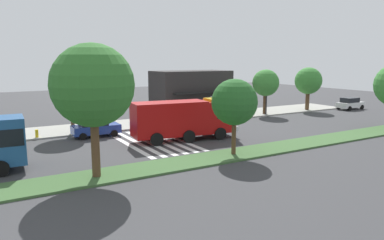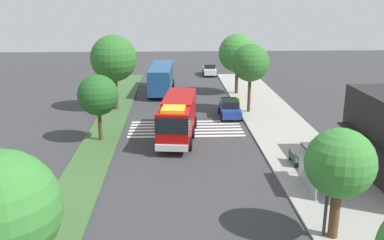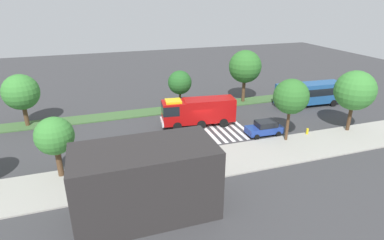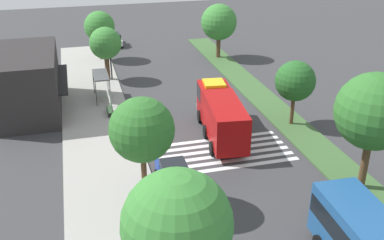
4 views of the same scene
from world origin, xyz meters
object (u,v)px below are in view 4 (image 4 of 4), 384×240
at_px(fire_hydrant, 164,231).
at_px(bus_stop_shelter, 105,81).
at_px(bench_near_shelter, 110,109).
at_px(sidewalk_tree_east, 105,44).
at_px(fire_truck, 220,112).
at_px(parked_car_mid, 174,176).
at_px(street_lamp, 110,50).
at_px(sidewalk_tree_far_east, 99,27).
at_px(sidewalk_tree_west, 142,130).
at_px(median_tree_far_west, 374,112).
at_px(parked_car_east, 114,39).
at_px(median_tree_center, 219,22).
at_px(sidewalk_tree_far_west, 177,224).
at_px(median_tree_west, 295,81).

bearing_deg(fire_hydrant, bus_stop_shelter, 3.29).
distance_m(bench_near_shelter, sidewalk_tree_east, 10.14).
bearing_deg(bus_stop_shelter, fire_truck, -140.87).
distance_m(parked_car_mid, street_lamp, 22.47).
xyz_separation_m(bench_near_shelter, sidewalk_tree_far_east, (17.20, -0.71, 3.50)).
relative_size(sidewalk_tree_west, median_tree_far_west, 0.90).
bearing_deg(parked_car_east, median_tree_center, -129.47).
distance_m(sidewalk_tree_far_west, median_tree_far_west, 15.71).
bearing_deg(median_tree_west, bus_stop_shelter, 55.93).
bearing_deg(sidewalk_tree_far_west, bus_stop_shelter, 1.57).
bearing_deg(parked_car_east, bench_near_shelter, 171.62).
relative_size(median_tree_far_west, median_tree_west, 1.42).
xyz_separation_m(bus_stop_shelter, fire_hydrant, (-21.71, -1.25, -1.40)).
bearing_deg(median_tree_west, sidewalk_tree_west, 120.96).
height_order(fire_truck, bench_near_shelter, fire_truck).
bearing_deg(parked_car_east, median_tree_far_west, -164.69).
distance_m(bus_stop_shelter, median_tree_far_west, 25.29).
height_order(bench_near_shelter, median_tree_center, median_tree_center).
distance_m(parked_car_east, sidewalk_tree_far_east, 7.41).
height_order(parked_car_east, street_lamp, street_lamp).
xyz_separation_m(parked_car_mid, sidewalk_tree_far_west, (-10.28, 2.20, 4.23)).
height_order(parked_car_east, bench_near_shelter, parked_car_east).
bearing_deg(bus_stop_shelter, sidewalk_tree_far_west, -178.43).
relative_size(fire_truck, median_tree_center, 1.46).
xyz_separation_m(parked_car_mid, fire_hydrant, (-4.80, 1.70, -0.41)).
bearing_deg(fire_hydrant, bench_near_shelter, 3.90).
relative_size(street_lamp, median_tree_center, 0.82).
relative_size(bus_stop_shelter, sidewalk_tree_far_east, 0.60).
height_order(street_lamp, sidewalk_tree_east, sidewalk_tree_east).
xyz_separation_m(parked_car_east, sidewalk_tree_far_west, (-46.68, 2.20, 4.26)).
bearing_deg(fire_hydrant, parked_car_mid, -19.49).
bearing_deg(fire_truck, median_tree_west, -81.45).
bearing_deg(sidewalk_tree_west, bench_near_shelter, 2.80).
height_order(sidewalk_tree_far_west, median_tree_west, sidewalk_tree_far_west).
bearing_deg(median_tree_center, sidewalk_tree_far_east, 77.87).
relative_size(sidewalk_tree_far_east, median_tree_center, 0.89).
bearing_deg(median_tree_far_west, sidewalk_tree_east, 28.68).
bearing_deg(median_tree_west, bench_near_shelter, 67.85).
relative_size(fire_truck, sidewalk_tree_far_west, 1.31).
height_order(fire_truck, parked_car_east, fire_truck).
bearing_deg(sidewalk_tree_far_west, parked_car_mid, -12.07).
distance_m(parked_car_mid, sidewalk_tree_east, 22.74).
height_order(fire_truck, parked_car_mid, fire_truck).
xyz_separation_m(fire_truck, street_lamp, (15.56, 7.16, 1.37)).
bearing_deg(sidewalk_tree_west, parked_car_mid, -55.17).
height_order(sidewalk_tree_far_east, median_tree_far_west, median_tree_far_west).
bearing_deg(median_tree_center, street_lamp, 109.46).
xyz_separation_m(parked_car_east, bench_near_shelter, (-23.49, 2.91, -0.27)).
bearing_deg(fire_truck, bus_stop_shelter, 45.90).
relative_size(street_lamp, sidewalk_tree_east, 0.95).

